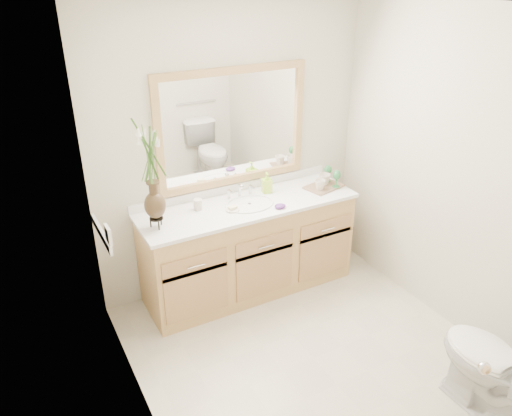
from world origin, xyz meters
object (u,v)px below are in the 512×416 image
flower_vase (151,162)px  tumbler (198,204)px  toilet (495,367)px  soap_bottle (267,183)px  tray (324,187)px

flower_vase → tumbler: bearing=18.6°
toilet → flower_vase: (-1.49, 1.90, 0.98)m
toilet → tumbler: size_ratio=8.55×
toilet → tumbler: (-1.10, 2.03, 0.51)m
flower_vase → soap_bottle: size_ratio=4.75×
tumbler → soap_bottle: (0.65, 0.03, 0.04)m
flower_vase → toilet: bearing=-52.0°
tumbler → soap_bottle: soap_bottle is taller
soap_bottle → tray: size_ratio=0.50×
toilet → flower_vase: 2.61m
tray → soap_bottle: bearing=149.5°
flower_vase → tumbler: flower_vase is taller
toilet → soap_bottle: soap_bottle is taller
tumbler → tray: bearing=-6.2°
toilet → tumbler: tumbler is taller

